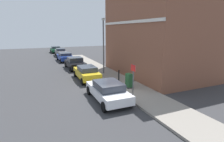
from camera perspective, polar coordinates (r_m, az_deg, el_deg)
ground at (r=13.79m, az=-0.55°, el=-6.95°), size 80.00×80.00×0.00m
sidewalk at (r=19.78m, az=-2.48°, el=-0.58°), size 2.68×30.00×0.15m
corner_building at (r=19.59m, az=14.78°, el=10.88°), size 7.76×10.88×8.26m
car_white at (r=12.11m, az=-1.32°, el=-6.27°), size 1.96×4.29×1.33m
car_yellow at (r=17.27m, az=-8.05°, el=-0.48°), size 1.86×4.20×1.36m
car_black at (r=22.52m, az=-11.69°, el=2.55°), size 2.03×4.19×1.44m
car_blue at (r=28.59m, az=-14.81°, el=4.49°), size 2.07×4.38×1.31m
car_grey at (r=34.41m, az=-16.10°, el=5.86°), size 1.84×4.48×1.43m
car_green at (r=39.91m, az=-17.54°, el=6.62°), size 1.99×3.94×1.36m
utility_cabinet at (r=14.43m, az=5.44°, el=-3.26°), size 0.46×0.61×1.15m
bollard_near_cabinet at (r=16.24m, az=2.19°, el=-1.29°), size 0.14×0.14×1.04m
street_sign at (r=12.23m, az=6.79°, el=-1.50°), size 0.08×0.60×2.30m
lamppost at (r=18.82m, az=-2.75°, el=8.68°), size 0.20×0.44×5.72m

